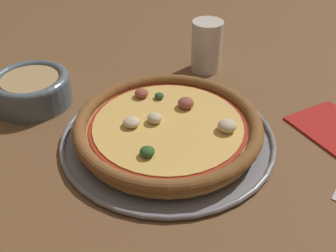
{
  "coord_description": "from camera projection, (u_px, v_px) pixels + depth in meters",
  "views": [
    {
      "loc": [
        -0.1,
        -0.52,
        0.42
      ],
      "look_at": [
        0.0,
        0.0,
        0.03
      ],
      "focal_mm": 42.0,
      "sensor_mm": 36.0,
      "label": 1
    }
  ],
  "objects": [
    {
      "name": "ground_plane",
      "position": [
        168.0,
        139.0,
        0.67
      ],
      "size": [
        3.0,
        3.0,
        0.0
      ],
      "primitive_type": "plane",
      "color": "brown"
    },
    {
      "name": "pizza_tray",
      "position": [
        168.0,
        137.0,
        0.67
      ],
      "size": [
        0.36,
        0.36,
        0.01
      ],
      "color": "gray",
      "rests_on": "ground_plane"
    },
    {
      "name": "drinking_cup",
      "position": [
        207.0,
        46.0,
        0.84
      ],
      "size": [
        0.07,
        0.07,
        0.11
      ],
      "color": "silver",
      "rests_on": "ground_plane"
    },
    {
      "name": "pizza",
      "position": [
        168.0,
        126.0,
        0.66
      ],
      "size": [
        0.32,
        0.32,
        0.04
      ],
      "color": "tan",
      "rests_on": "pizza_tray"
    },
    {
      "name": "napkin",
      "position": [
        334.0,
        127.0,
        0.69
      ],
      "size": [
        0.15,
        0.16,
        0.01
      ],
      "rotation": [
        0.0,
        0.0,
        0.3
      ],
      "color": "#B2231E",
      "rests_on": "ground_plane"
    },
    {
      "name": "bowl_near",
      "position": [
        32.0,
        88.0,
        0.75
      ],
      "size": [
        0.15,
        0.15,
        0.06
      ],
      "color": "slate",
      "rests_on": "ground_plane"
    }
  ]
}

